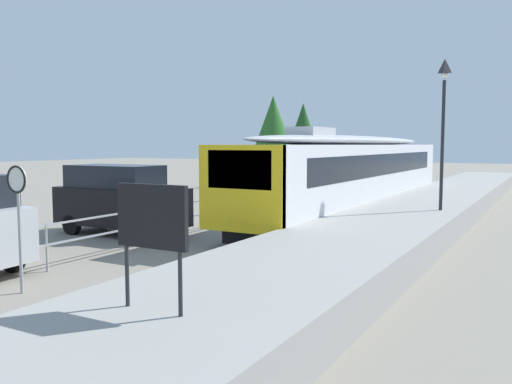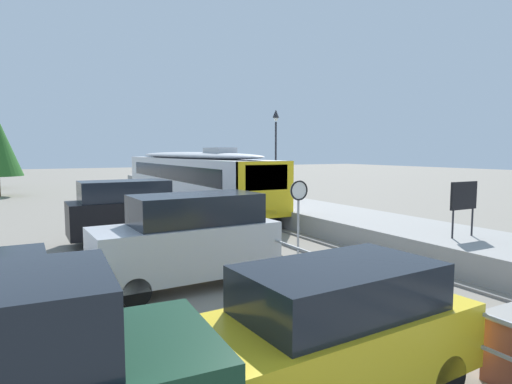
{
  "view_description": "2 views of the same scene",
  "coord_description": "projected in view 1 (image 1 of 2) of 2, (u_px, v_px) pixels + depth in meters",
  "views": [
    {
      "loc": [
        7.92,
        2.89,
        3.25
      ],
      "look_at": [
        0.0,
        17.06,
        1.8
      ],
      "focal_mm": 37.46,
      "sensor_mm": 36.0,
      "label": 1
    },
    {
      "loc": [
        -9.31,
        -0.3,
        3.65
      ],
      "look_at": [
        0.0,
        17.06,
        1.8
      ],
      "focal_mm": 30.05,
      "sensor_mm": 36.0,
      "label": 2
    }
  ],
  "objects": [
    {
      "name": "commuter_train",
      "position": [
        355.0,
        169.0,
        24.34
      ],
      "size": [
        2.82,
        20.81,
        3.74
      ],
      "color": "silver",
      "rests_on": "track_rails"
    },
    {
      "name": "track_rails",
      "position": [
        318.0,
        227.0,
        20.76
      ],
      "size": [
        3.2,
        60.0,
        0.14
      ],
      "color": "gray",
      "rests_on": "ground"
    },
    {
      "name": "tree_behind_carpark",
      "position": [
        273.0,
        130.0,
        41.83
      ],
      "size": [
        3.9,
        3.9,
        7.06
      ],
      "color": "brown",
      "rests_on": "ground"
    },
    {
      "name": "platform_notice_board",
      "position": [
        152.0,
        221.0,
        7.43
      ],
      "size": [
        1.2,
        0.08,
        1.8
      ],
      "color": "#232328",
      "rests_on": "station_platform"
    },
    {
      "name": "platform_lamp_mid_platform",
      "position": [
        444.0,
        105.0,
        18.81
      ],
      "size": [
        0.34,
        0.34,
        5.35
      ],
      "color": "#232328",
      "rests_on": "station_platform"
    },
    {
      "name": "station_platform",
      "position": [
        402.0,
        223.0,
        19.14
      ],
      "size": [
        3.9,
        60.0,
        0.9
      ],
      "primitive_type": "cube",
      "color": "#999691",
      "rests_on": "ground"
    },
    {
      "name": "tree_behind_station_far",
      "position": [
        303.0,
        132.0,
        50.4
      ],
      "size": [
        3.65,
        3.65,
        7.14
      ],
      "color": "brown",
      "rests_on": "ground"
    },
    {
      "name": "carpark_fence",
      "position": [
        46.0,
        237.0,
        13.59
      ],
      "size": [
        0.06,
        36.06,
        1.25
      ],
      "color": "#9EA0A5",
      "rests_on": "ground"
    },
    {
      "name": "speed_limit_sign",
      "position": [
        17.0,
        197.0,
        11.48
      ],
      "size": [
        0.61,
        0.1,
        2.81
      ],
      "color": "#9EA0A5",
      "rests_on": "ground"
    },
    {
      "name": "parked_van_black",
      "position": [
        120.0,
        199.0,
        19.2
      ],
      "size": [
        4.92,
        2.0,
        2.51
      ],
      "color": "black",
      "rests_on": "ground"
    },
    {
      "name": "ground_plane",
      "position": [
        251.0,
        223.0,
        22.22
      ],
      "size": [
        160.0,
        160.0,
        0.0
      ],
      "primitive_type": "plane",
      "color": "gray"
    }
  ]
}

